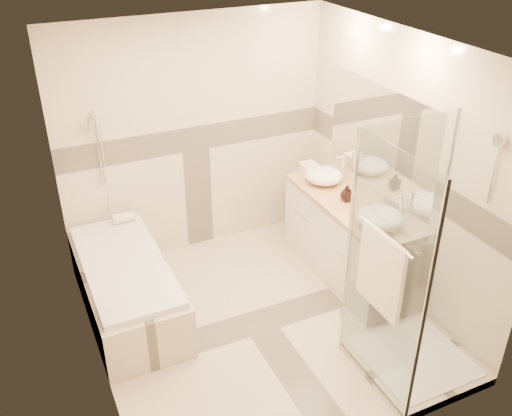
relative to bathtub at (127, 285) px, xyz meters
name	(u,v)px	position (x,y,z in m)	size (l,w,h in m)	color
room	(263,200)	(1.08, -0.64, 0.95)	(2.82, 3.02, 2.52)	#C2B29A
bathtub	(127,285)	(0.00, 0.00, 0.00)	(0.75, 1.70, 0.56)	beige
vanity	(347,239)	(2.15, -0.35, 0.12)	(0.58, 1.62, 0.85)	silver
shower_enclosure	(404,317)	(1.86, -1.62, 0.20)	(0.96, 0.93, 2.04)	beige
vessel_sink_near	(324,175)	(2.13, 0.12, 0.62)	(0.39, 0.39, 0.15)	white
vessel_sink_far	(380,218)	(2.13, -0.84, 0.63)	(0.42, 0.42, 0.17)	white
faucet_near	(342,165)	(2.35, 0.12, 0.70)	(0.11, 0.03, 0.26)	silver
faucet_far	(400,206)	(2.35, -0.84, 0.69)	(0.11, 0.03, 0.26)	silver
amenity_bottle_a	(348,193)	(2.13, -0.32, 0.63)	(0.07, 0.08, 0.17)	black
amenity_bottle_b	(346,193)	(2.13, -0.30, 0.62)	(0.12, 0.12, 0.15)	black
folded_towels	(311,169)	(2.13, 0.37, 0.59)	(0.16, 0.27, 0.09)	white
rolled_towel	(124,218)	(0.18, 0.69, 0.30)	(0.10, 0.10, 0.22)	white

